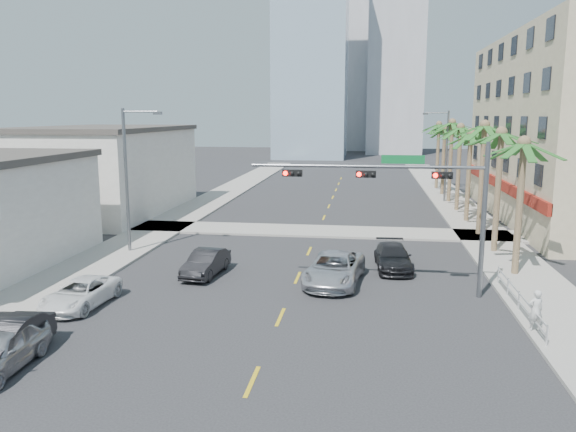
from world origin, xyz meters
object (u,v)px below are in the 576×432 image
Objects in this scene: pedestrian at (536,310)px; car_lane_center at (334,269)px; car_parked_mid at (4,342)px; car_parked_near at (0,350)px; car_lane_left at (206,263)px; car_lane_right at (393,257)px; traffic_signal_mast at (415,191)px; car_parked_far at (81,293)px.

car_lane_center is at bearing -47.83° from pedestrian.
pedestrian reaches higher than car_parked_mid.
car_lane_left is at bearing 70.89° from car_parked_near.
pedestrian is at bearing -63.50° from car_lane_right.
car_lane_center is (7.00, -0.55, 0.10)m from car_lane_left.
traffic_signal_mast reaches higher than car_lane_left.
car_parked_mid is 15.54m from car_lane_center.
car_parked_far is at bearing -153.11° from car_lane_right.
car_parked_mid reaches higher than car_lane_left.
car_parked_mid reaches higher than car_lane_right.
car_parked_near is 15.77m from car_lane_center.
car_parked_far is at bearing -14.93° from pedestrian.
car_lane_right is (14.03, 14.32, -0.08)m from car_parked_mid.
car_parked_far is (-0.56, 6.47, -0.11)m from car_parked_near.
pedestrian reaches higher than car_lane_center.
car_lane_left is at bearing -35.60° from pedestrian.
car_lane_center reaches higher than car_parked_mid.
car_parked_far is 16.62m from car_lane_right.
traffic_signal_mast reaches higher than car_parked_near.
car_parked_far is at bearing -148.34° from car_lane_center.
car_parked_far is at bearing 88.39° from car_parked_mid.
car_parked_near is at bearing 4.04° from pedestrian.
car_parked_near is (-14.43, -10.34, -4.33)m from traffic_signal_mast.
traffic_signal_mast is at bearing -12.06° from car_lane_center.
car_parked_far is 0.79× the size of car_lane_center.
car_lane_center reaches higher than car_parked_far.
car_parked_mid is (-14.69, -9.76, -4.30)m from traffic_signal_mast.
car_parked_near reaches higher than car_parked_far.
traffic_signal_mast is at bearing -4.27° from car_lane_left.
car_lane_right is (10.12, 2.70, -0.00)m from car_lane_left.
car_lane_left is at bearing 66.97° from car_parked_mid.
car_parked_mid is at bearing -138.00° from car_lane_right.
traffic_signal_mast reaches higher than car_lane_right.
car_parked_near is 6.49m from car_parked_far.
car_parked_near is 0.77× the size of car_lane_center.
car_lane_right is at bearing 41.14° from car_parked_mid.
traffic_signal_mast reaches higher than car_parked_mid.
traffic_signal_mast reaches higher than pedestrian.
car_parked_mid is 20.05m from car_lane_right.
car_lane_center is 1.20× the size of car_lane_right.
car_parked_near is 0.91× the size of car_lane_right.
traffic_signal_mast is 7.50m from pedestrian.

